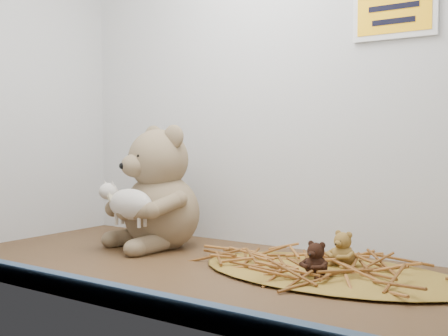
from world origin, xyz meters
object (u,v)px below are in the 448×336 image
Objects in this scene: main_teddy at (161,186)px; mini_teddy_tan at (343,247)px; mini_teddy_brown at (316,257)px; toy_lamb at (130,204)px.

main_teddy reaches higher than mini_teddy_tan.
main_teddy is at bearing -164.98° from mini_teddy_tan.
mini_teddy_brown is (45.94, -8.71, -10.69)cm from main_teddy.
toy_lamb is at bearing -172.69° from mini_teddy_brown.
mini_teddy_tan is at bearing 89.50° from mini_teddy_brown.
main_teddy is 47.97cm from mini_teddy_brown.
toy_lamb is 2.32× the size of mini_teddy_brown.
mini_teddy_brown is (45.94, 2.12, -7.28)cm from toy_lamb.
main_teddy is 11.35cm from toy_lamb.
toy_lamb reaches higher than mini_teddy_tan.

